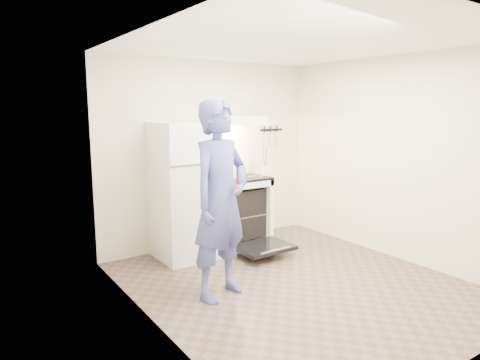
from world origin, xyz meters
name	(u,v)px	position (x,y,z in m)	size (l,w,h in m)	color
floor	(296,284)	(0.00, 0.00, 0.00)	(3.60, 3.60, 0.00)	brown
back_wall	(210,154)	(0.00, 1.80, 1.25)	(3.20, 0.02, 2.50)	beige
refrigerator	(185,191)	(-0.58, 1.45, 0.85)	(0.70, 0.70, 1.70)	white
stove_body	(237,212)	(0.23, 1.48, 0.46)	(0.76, 0.65, 0.92)	white
cooktop	(237,178)	(0.23, 1.48, 0.94)	(0.76, 0.65, 0.03)	black
backsplash	(226,167)	(0.23, 1.76, 1.05)	(0.76, 0.07, 0.20)	white
oven_door	(263,247)	(0.23, 0.88, 0.12)	(0.70, 0.54, 0.04)	black
oven_rack	(237,214)	(0.23, 1.48, 0.44)	(0.60, 0.52, 0.01)	slate
range_hood	(234,120)	(0.23, 1.55, 1.71)	(0.76, 0.50, 0.12)	white
knife_strip	(271,130)	(1.05, 1.79, 1.55)	(0.40, 0.02, 0.03)	black
pizza_stone	(238,212)	(0.25, 1.48, 0.45)	(0.31, 0.31, 0.02)	olive
tea_kettle	(215,166)	(-0.02, 1.64, 1.10)	(0.25, 0.21, 0.31)	#B8B8BD
utensil_jar	(265,171)	(0.50, 1.22, 1.05)	(0.09, 0.09, 0.13)	silver
person	(221,200)	(-0.81, 0.22, 0.98)	(0.72, 0.47, 1.96)	#39417E
dutch_oven	(228,183)	(-0.49, 0.58, 1.07)	(0.32, 0.25, 0.22)	red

